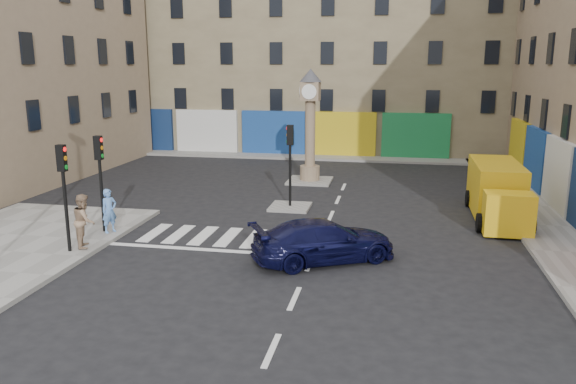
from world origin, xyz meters
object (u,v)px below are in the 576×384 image
(traffic_light_island, at_px, (290,152))
(pedestrian_tan, at_px, (84,221))
(traffic_light_left_far, at_px, (100,168))
(navy_sedan, at_px, (324,241))
(yellow_van, at_px, (497,192))
(traffic_light_left_near, at_px, (64,181))
(clock_pillar, at_px, (310,118))
(pedestrian_blue, at_px, (109,211))

(traffic_light_island, distance_m, pedestrian_tan, 9.52)
(traffic_light_left_far, relative_size, pedestrian_tan, 1.95)
(navy_sedan, bearing_deg, pedestrian_tan, 64.02)
(traffic_light_island, relative_size, yellow_van, 0.59)
(pedestrian_tan, bearing_deg, navy_sedan, -111.21)
(traffic_light_left_near, distance_m, clock_pillar, 15.19)
(navy_sedan, bearing_deg, traffic_light_left_far, 51.83)
(traffic_light_left_far, xyz_separation_m, traffic_light_island, (6.30, 5.40, -0.03))
(navy_sedan, relative_size, pedestrian_tan, 2.55)
(clock_pillar, height_order, yellow_van, clock_pillar)
(pedestrian_blue, xyz_separation_m, pedestrian_tan, (0.00, -1.77, 0.10))
(traffic_light_left_near, xyz_separation_m, yellow_van, (15.30, 7.88, -1.49))
(traffic_light_left_near, height_order, navy_sedan, traffic_light_left_near)
(pedestrian_blue, height_order, pedestrian_tan, pedestrian_tan)
(clock_pillar, xyz_separation_m, navy_sedan, (2.41, -12.72, -2.85))
(traffic_light_left_near, distance_m, pedestrian_tan, 1.65)
(traffic_light_left_near, height_order, pedestrian_blue, traffic_light_left_near)
(traffic_light_left_near, bearing_deg, traffic_light_island, 51.07)
(traffic_light_left_far, relative_size, navy_sedan, 0.76)
(traffic_light_left_far, distance_m, navy_sedan, 9.01)
(traffic_light_left_far, xyz_separation_m, navy_sedan, (8.71, -1.33, -1.92))
(yellow_van, xyz_separation_m, pedestrian_blue, (-15.00, -5.56, -0.14))
(clock_pillar, distance_m, pedestrian_blue, 13.19)
(clock_pillar, bearing_deg, pedestrian_tan, -114.38)
(navy_sedan, bearing_deg, clock_pillar, -18.79)
(pedestrian_tan, bearing_deg, traffic_light_island, -64.36)
(clock_pillar, distance_m, yellow_van, 11.04)
(traffic_light_island, xyz_separation_m, yellow_van, (9.00, 0.08, -1.46))
(traffic_light_left_far, bearing_deg, pedestrian_tan, -80.77)
(clock_pillar, bearing_deg, traffic_light_left_far, -118.94)
(traffic_light_left_far, bearing_deg, yellow_van, 19.71)
(traffic_light_left_far, height_order, navy_sedan, traffic_light_left_far)
(traffic_light_island, height_order, yellow_van, traffic_light_island)
(clock_pillar, xyz_separation_m, pedestrian_tan, (-6.00, -13.24, -2.45))
(traffic_light_left_near, height_order, pedestrian_tan, traffic_light_left_near)
(yellow_van, bearing_deg, pedestrian_tan, -153.07)
(traffic_light_left_far, distance_m, pedestrian_blue, 1.65)
(pedestrian_blue, bearing_deg, traffic_light_left_far, 106.49)
(traffic_light_island, xyz_separation_m, navy_sedan, (2.41, -6.73, -1.89))
(pedestrian_blue, bearing_deg, navy_sedan, -67.94)
(yellow_van, bearing_deg, traffic_light_left_near, -151.85)
(clock_pillar, relative_size, navy_sedan, 1.26)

